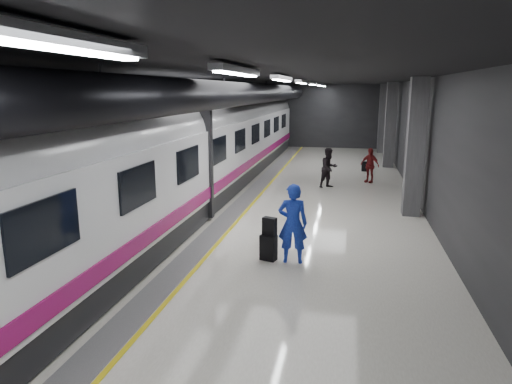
# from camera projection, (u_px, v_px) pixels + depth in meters

# --- Properties ---
(ground) EXTENTS (40.00, 40.00, 0.00)m
(ground) POSITION_uv_depth(u_px,v_px,m) (266.00, 223.00, 14.29)
(ground) COLOR silver
(ground) RESTS_ON ground
(platform_hall) EXTENTS (10.02, 40.02, 4.51)m
(platform_hall) POSITION_uv_depth(u_px,v_px,m) (263.00, 108.00, 14.49)
(platform_hall) COLOR black
(platform_hall) RESTS_ON ground
(train) EXTENTS (3.05, 38.00, 4.05)m
(train) POSITION_uv_depth(u_px,v_px,m) (166.00, 155.00, 14.48)
(train) COLOR black
(train) RESTS_ON ground
(traveler_main) EXTENTS (0.75, 0.53, 1.95)m
(traveler_main) POSITION_uv_depth(u_px,v_px,m) (293.00, 223.00, 10.88)
(traveler_main) COLOR blue
(traveler_main) RESTS_ON ground
(suitcase_main) EXTENTS (0.44, 0.35, 0.63)m
(suitcase_main) POSITION_uv_depth(u_px,v_px,m) (268.00, 248.00, 11.17)
(suitcase_main) COLOR black
(suitcase_main) RESTS_ON ground
(shoulder_bag) EXTENTS (0.37, 0.27, 0.44)m
(shoulder_bag) POSITION_uv_depth(u_px,v_px,m) (270.00, 226.00, 11.06)
(shoulder_bag) COLOR black
(shoulder_bag) RESTS_ON suitcase_main
(traveler_far_a) EXTENTS (1.05, 1.03, 1.71)m
(traveler_far_a) POSITION_uv_depth(u_px,v_px,m) (329.00, 168.00, 19.38)
(traveler_far_a) COLOR black
(traveler_far_a) RESTS_ON ground
(traveler_far_b) EXTENTS (0.98, 0.81, 1.56)m
(traveler_far_b) POSITION_uv_depth(u_px,v_px,m) (370.00, 165.00, 20.53)
(traveler_far_b) COLOR maroon
(traveler_far_b) RESTS_ON ground
(suitcase_far) EXTENTS (0.35, 0.24, 0.50)m
(suitcase_far) POSITION_uv_depth(u_px,v_px,m) (365.00, 166.00, 23.47)
(suitcase_far) COLOR black
(suitcase_far) RESTS_ON ground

